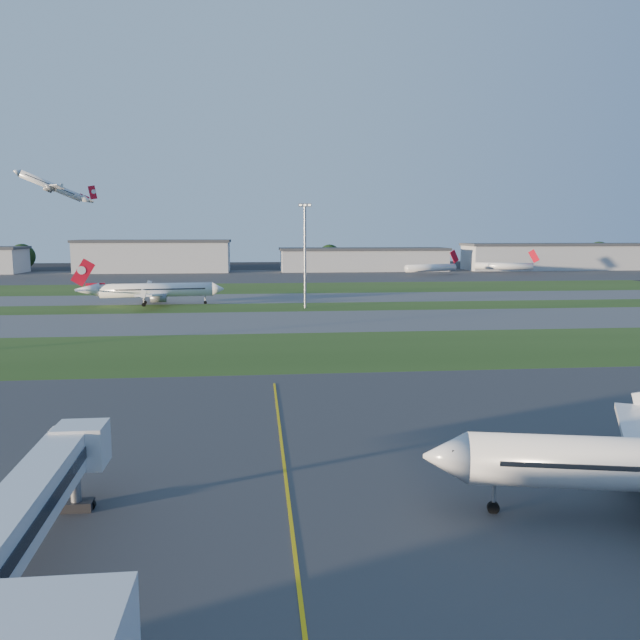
{
  "coord_description": "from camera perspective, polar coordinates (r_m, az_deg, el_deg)",
  "views": [
    {
      "loc": [
        2.98,
        -46.39,
        18.92
      ],
      "look_at": [
        11.51,
        37.3,
        7.0
      ],
      "focal_mm": 35.0,
      "sensor_mm": 36.0,
      "label": 1
    }
  ],
  "objects": [
    {
      "name": "airliner_departing",
      "position": [
        282.62,
        -23.29,
        11.15
      ],
      "size": [
        28.57,
        24.32,
        9.53
      ],
      "rotation": [
        0.0,
        0.0,
        0.42
      ],
      "color": "white"
    },
    {
      "name": "yellow_line",
      "position": [
        50.14,
        -3.18,
        -14.12
      ],
      "size": [
        0.25,
        60.0,
        0.02
      ],
      "primitive_type": "cube",
      "color": "gold",
      "rests_on": "ground"
    },
    {
      "name": "tree_mid_east",
      "position": [
        317.78,
        0.88,
        5.88
      ],
      "size": [
        11.55,
        11.55,
        12.6
      ],
      "color": "black",
      "rests_on": "ground"
    },
    {
      "name": "light_mast_centre",
      "position": [
        154.91,
        -1.38,
        6.54
      ],
      "size": [
        3.2,
        0.7,
        25.8
      ],
      "color": "gray",
      "rests_on": "ground"
    },
    {
      "name": "jet_bridge",
      "position": [
        36.83,
        -26.76,
        -16.73
      ],
      "size": [
        4.2,
        26.9,
        6.2
      ],
      "color": "silver",
      "rests_on": "ground"
    },
    {
      "name": "hangar_west",
      "position": [
        305.39,
        -14.93,
        5.68
      ],
      "size": [
        71.4,
        23.0,
        15.2
      ],
      "color": "#A7AAAF",
      "rests_on": "ground"
    },
    {
      "name": "tree_west",
      "position": [
        336.16,
        -25.57,
        5.27
      ],
      "size": [
        12.1,
        12.1,
        13.2
      ],
      "color": "black",
      "rests_on": "ground"
    },
    {
      "name": "mini_jet_far",
      "position": [
        301.09,
        16.49,
        4.76
      ],
      "size": [
        26.34,
        14.52,
        9.48
      ],
      "rotation": [
        0.0,
        0.0,
        -0.46
      ],
      "color": "white",
      "rests_on": "ground"
    },
    {
      "name": "grass_strip_c",
      "position": [
        212.25,
        -6.61,
        2.9
      ],
      "size": [
        300.0,
        40.0,
        0.01
      ],
      "primitive_type": "cube",
      "color": "#2B4617",
      "rests_on": "ground"
    },
    {
      "name": "taxiway_b",
      "position": [
        179.41,
        -6.75,
        1.96
      ],
      "size": [
        300.0,
        26.0,
        0.01
      ],
      "primitive_type": "cube",
      "color": "#515154",
      "rests_on": "ground"
    },
    {
      "name": "grass_strip_b",
      "position": [
        157.56,
        -6.87,
        1.11
      ],
      "size": [
        300.0,
        18.0,
        0.01
      ],
      "primitive_type": "cube",
      "color": "#2B4617",
      "rests_on": "ground"
    },
    {
      "name": "mini_jet_near",
      "position": [
        279.06,
        10.12,
        4.73
      ],
      "size": [
        27.24,
        12.49,
        9.48
      ],
      "rotation": [
        0.0,
        0.0,
        0.37
      ],
      "color": "white",
      "rests_on": "ground"
    },
    {
      "name": "airliner_taxiing",
      "position": [
        167.09,
        -14.8,
        2.62
      ],
      "size": [
        35.09,
        29.61,
        10.96
      ],
      "rotation": [
        0.0,
        0.0,
        3.26
      ],
      "color": "white",
      "rests_on": "ground"
    },
    {
      "name": "apron_far",
      "position": [
        272.06,
        -6.45,
        4.03
      ],
      "size": [
        400.0,
        80.0,
        0.01
      ],
      "primitive_type": "cube",
      "color": "#333335",
      "rests_on": "ground"
    },
    {
      "name": "tree_far_east",
      "position": [
        366.06,
        24.12,
        5.57
      ],
      "size": [
        12.65,
        12.65,
        13.8
      ],
      "color": "black",
      "rests_on": "ground"
    },
    {
      "name": "taxiway_a",
      "position": [
        132.78,
        -7.05,
        -0.19
      ],
      "size": [
        300.0,
        32.0,
        0.01
      ],
      "primitive_type": "cube",
      "color": "#515154",
      "rests_on": "ground"
    },
    {
      "name": "grass_strip_a",
      "position": [
        100.23,
        -7.43,
        -2.88
      ],
      "size": [
        300.0,
        34.0,
        0.01
      ],
      "primitive_type": "cube",
      "color": "#2B4617",
      "rests_on": "ground"
    },
    {
      "name": "hangar_east",
      "position": [
        306.13,
        3.98,
        5.56
      ],
      "size": [
        81.6,
        23.0,
        11.2
      ],
      "color": "#A7AAAF",
      "rests_on": "ground"
    },
    {
      "name": "hangar_far_east",
      "position": [
        337.78,
        21.03,
        5.45
      ],
      "size": [
        96.9,
        23.0,
        13.2
      ],
      "color": "#A7AAAF",
      "rests_on": "ground"
    },
    {
      "name": "apron_near",
      "position": [
        50.19,
        -9.07,
        -14.18
      ],
      "size": [
        300.0,
        70.0,
        0.01
      ],
      "primitive_type": "cube",
      "color": "#333335",
      "rests_on": "ground"
    },
    {
      "name": "tree_east",
      "position": [
        333.05,
        13.9,
        5.64
      ],
      "size": [
        10.45,
        10.45,
        11.4
      ],
      "color": "black",
      "rests_on": "ground"
    },
    {
      "name": "tree_mid_west",
      "position": [
        313.51,
        -10.07,
        5.55
      ],
      "size": [
        9.9,
        9.9,
        10.8
      ],
      "color": "black",
      "rests_on": "ground"
    },
    {
      "name": "ground",
      "position": [
        50.19,
        -9.07,
        -14.19
      ],
      "size": [
        700.0,
        700.0,
        0.0
      ],
      "primitive_type": "plane",
      "color": "black",
      "rests_on": "ground"
    }
  ]
}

